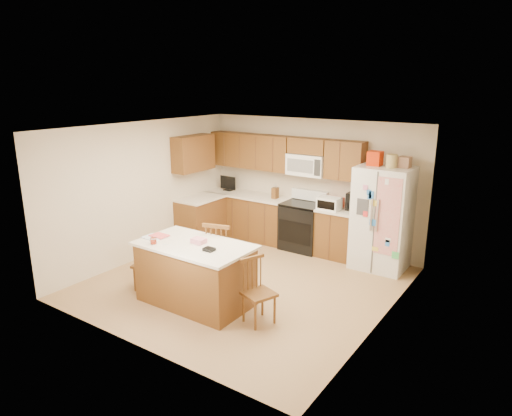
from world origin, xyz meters
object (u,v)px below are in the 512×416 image
Objects in this scene: stove at (303,225)px; windsor_chair_back at (221,256)px; refrigerator at (382,217)px; island at (195,273)px; windsor_chair_right at (258,293)px; windsor_chair_left at (148,264)px.

stove is 2.26m from windsor_chair_back.
refrigerator is at bearing -2.30° from stove.
island is 1.08m from windsor_chair_right.
windsor_chair_back reaches higher than windsor_chair_right.
windsor_chair_right is (0.87, -2.85, -0.04)m from stove.
refrigerator is 1.89× the size of windsor_chair_back.
stove reaches higher than windsor_chair_back.
island is 0.65m from windsor_chair_back.
stove is at bearing 177.70° from refrigerator.
stove is 0.67× the size of island.
refrigerator reaches higher than island.
windsor_chair_back is at bearing -129.64° from refrigerator.
stove is 2.90m from island.
windsor_chair_right is (1.08, 0.04, -0.03)m from island.
stove is 1.63m from refrigerator.
stove is 3.17m from windsor_chair_left.
windsor_chair_left is at bearing -141.00° from windsor_chair_back.
refrigerator is 3.37m from island.
stove reaches higher than windsor_chair_right.
island is (-1.77, -2.83, -0.46)m from refrigerator.
windsor_chair_back is (-1.81, -2.19, -0.41)m from refrigerator.
refrigerator is at bearing 50.36° from windsor_chair_back.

